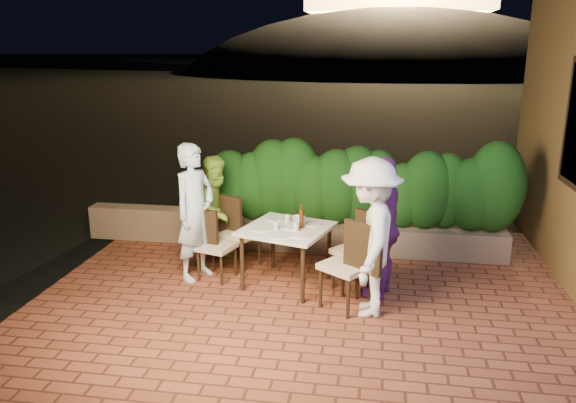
% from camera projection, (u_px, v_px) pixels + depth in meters
% --- Properties ---
extents(ground, '(400.00, 400.00, 0.00)m').
position_uv_depth(ground, '(328.00, 324.00, 6.09)').
color(ground, black).
rests_on(ground, ground).
extents(terrace_floor, '(7.00, 6.00, 0.15)m').
position_uv_depth(terrace_floor, '(332.00, 308.00, 6.58)').
color(terrace_floor, brown).
rests_on(terrace_floor, ground).
extents(planter, '(4.20, 0.55, 0.40)m').
position_uv_depth(planter, '(356.00, 237.00, 8.18)').
color(planter, '#79644D').
rests_on(planter, ground).
extents(hedge, '(4.00, 0.70, 1.10)m').
position_uv_depth(hedge, '(358.00, 187.00, 7.98)').
color(hedge, '#133F11').
rests_on(hedge, planter).
extents(parapet, '(2.20, 0.30, 0.50)m').
position_uv_depth(parapet, '(161.00, 224.00, 8.63)').
color(parapet, '#79644D').
rests_on(parapet, ground).
extents(hill, '(52.00, 40.00, 22.00)m').
position_uv_depth(hill, '(394.00, 109.00, 63.90)').
color(hill, black).
rests_on(hill, ground).
extents(dining_table, '(1.22, 1.22, 0.75)m').
position_uv_depth(dining_table, '(287.00, 256.00, 6.95)').
color(dining_table, white).
rests_on(dining_table, ground).
extents(plate_nw, '(0.21, 0.21, 0.01)m').
position_uv_depth(plate_nw, '(260.00, 229.00, 6.76)').
color(plate_nw, white).
rests_on(plate_nw, dining_table).
extents(plate_sw, '(0.23, 0.23, 0.01)m').
position_uv_depth(plate_sw, '(275.00, 219.00, 7.17)').
color(plate_sw, white).
rests_on(plate_sw, dining_table).
extents(plate_ne, '(0.24, 0.24, 0.01)m').
position_uv_depth(plate_ne, '(300.00, 235.00, 6.54)').
color(plate_ne, white).
rests_on(plate_ne, dining_table).
extents(plate_se, '(0.23, 0.23, 0.01)m').
position_uv_depth(plate_se, '(313.00, 224.00, 6.96)').
color(plate_se, white).
rests_on(plate_se, dining_table).
extents(plate_centre, '(0.22, 0.22, 0.01)m').
position_uv_depth(plate_centre, '(289.00, 227.00, 6.83)').
color(plate_centre, white).
rests_on(plate_centre, dining_table).
extents(plate_front, '(0.21, 0.21, 0.01)m').
position_uv_depth(plate_front, '(280.00, 236.00, 6.51)').
color(plate_front, white).
rests_on(plate_front, dining_table).
extents(glass_nw, '(0.06, 0.06, 0.10)m').
position_uv_depth(glass_nw, '(276.00, 225.00, 6.76)').
color(glass_nw, silver).
rests_on(glass_nw, dining_table).
extents(glass_sw, '(0.06, 0.06, 0.10)m').
position_uv_depth(glass_sw, '(287.00, 219.00, 7.03)').
color(glass_sw, silver).
rests_on(glass_sw, dining_table).
extents(glass_ne, '(0.07, 0.07, 0.11)m').
position_uv_depth(glass_ne, '(296.00, 226.00, 6.70)').
color(glass_ne, silver).
rests_on(glass_ne, dining_table).
extents(glass_se, '(0.06, 0.06, 0.10)m').
position_uv_depth(glass_se, '(303.00, 221.00, 6.95)').
color(glass_se, silver).
rests_on(glass_se, dining_table).
extents(beer_bottle, '(0.06, 0.06, 0.29)m').
position_uv_depth(beer_bottle, '(301.00, 216.00, 6.81)').
color(beer_bottle, '#47210B').
rests_on(beer_bottle, dining_table).
extents(bowl, '(0.22, 0.22, 0.04)m').
position_uv_depth(bowl, '(298.00, 218.00, 7.15)').
color(bowl, white).
rests_on(bowl, dining_table).
extents(chair_left_front, '(0.52, 0.52, 0.90)m').
position_uv_depth(chair_left_front, '(216.00, 245.00, 7.12)').
color(chair_left_front, black).
rests_on(chair_left_front, ground).
extents(chair_left_back, '(0.59, 0.59, 0.96)m').
position_uv_depth(chair_left_back, '(240.00, 232.00, 7.51)').
color(chair_left_back, black).
rests_on(chair_left_back, ground).
extents(chair_right_front, '(0.68, 0.68, 1.06)m').
position_uv_depth(chair_right_front, '(346.00, 264.00, 6.29)').
color(chair_right_front, black).
rests_on(chair_right_front, ground).
extents(chair_right_back, '(0.67, 0.67, 1.03)m').
position_uv_depth(chair_right_back, '(357.00, 250.00, 6.77)').
color(chair_right_back, black).
rests_on(chair_right_back, ground).
extents(diner_blue, '(0.64, 0.75, 1.75)m').
position_uv_depth(diner_blue, '(195.00, 212.00, 7.04)').
color(diner_blue, silver).
rests_on(diner_blue, ground).
extents(diner_green, '(0.84, 0.91, 1.49)m').
position_uv_depth(diner_green, '(218.00, 210.00, 7.61)').
color(diner_green, '#8CBF3B').
rests_on(diner_green, ground).
extents(diner_white, '(0.67, 1.15, 1.76)m').
position_uv_depth(diner_white, '(370.00, 238.00, 6.08)').
color(diner_white, white).
rests_on(diner_white, ground).
extents(diner_purple, '(0.66, 1.06, 1.69)m').
position_uv_depth(diner_purple, '(383.00, 227.00, 6.56)').
color(diner_purple, '#682674').
rests_on(diner_purple, ground).
extents(parapet_lamp, '(0.10, 0.10, 0.14)m').
position_uv_depth(parapet_lamp, '(190.00, 205.00, 8.47)').
color(parapet_lamp, orange).
rests_on(parapet_lamp, parapet).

